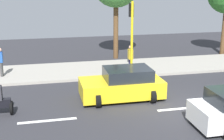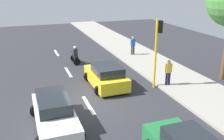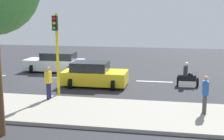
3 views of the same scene
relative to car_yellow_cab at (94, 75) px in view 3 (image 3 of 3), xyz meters
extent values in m
cube|color=#2D2D33|center=(-1.86, -2.33, -0.76)|extent=(40.00, 60.00, 0.10)
cube|color=#9E998E|center=(5.14, -2.33, -0.64)|extent=(4.00, 60.00, 0.15)
cube|color=white|center=(-1.86, -2.33, -0.71)|extent=(0.20, 2.40, 0.01)
cube|color=white|center=(-1.86, 3.67, -0.71)|extent=(0.20, 2.40, 0.01)
cube|color=yellow|center=(0.00, 0.08, -0.15)|extent=(1.95, 3.96, 0.80)
cube|color=#1E2328|center=(0.00, -0.24, 0.53)|extent=(1.64, 2.22, 0.56)
cylinder|color=black|center=(-0.86, 1.38, -0.39)|extent=(0.64, 0.22, 0.64)
cylinder|color=black|center=(0.86, 1.38, -0.39)|extent=(0.64, 0.22, 0.64)
cylinder|color=black|center=(-0.86, -1.23, -0.39)|extent=(0.64, 0.22, 0.64)
cylinder|color=black|center=(0.86, -1.23, -0.39)|extent=(0.64, 0.22, 0.64)
cube|color=white|center=(-3.96, -4.14, -0.15)|extent=(1.75, 4.53, 0.80)
cube|color=#1E2328|center=(-3.96, -3.78, 0.53)|extent=(1.47, 2.54, 0.56)
cylinder|color=black|center=(-3.20, -5.64, -0.39)|extent=(0.64, 0.22, 0.64)
cylinder|color=black|center=(-4.73, -5.64, -0.39)|extent=(0.64, 0.22, 0.64)
cylinder|color=black|center=(-3.20, -2.65, -0.39)|extent=(0.64, 0.22, 0.64)
cylinder|color=black|center=(-4.73, -2.65, -0.39)|extent=(0.64, 0.22, 0.64)
cylinder|color=black|center=(-0.84, 6.35, -0.41)|extent=(0.60, 0.10, 0.60)
cylinder|color=black|center=(-0.84, 5.15, -0.41)|extent=(0.60, 0.10, 0.60)
cube|color=black|center=(-0.84, 5.70, -0.16)|extent=(0.28, 1.10, 0.36)
sphere|color=black|center=(-0.84, 5.90, 0.02)|extent=(0.32, 0.32, 0.32)
cylinder|color=black|center=(-0.84, 6.25, 0.19)|extent=(0.55, 0.04, 0.04)
cube|color=#333338|center=(-0.84, 5.60, 0.29)|extent=(0.36, 0.24, 0.60)
sphere|color=silver|center=(-0.84, 5.65, 0.69)|extent=(0.26, 0.26, 0.26)
cylinder|color=#1E1E4C|center=(3.71, -1.45, -0.14)|extent=(0.16, 0.16, 0.85)
cylinder|color=#1E1E4C|center=(3.91, -1.45, -0.14)|extent=(0.16, 0.16, 0.85)
cube|color=gold|center=(3.81, -1.45, 0.59)|extent=(0.40, 0.24, 0.60)
sphere|color=tan|center=(3.81, -1.45, 1.02)|extent=(0.22, 0.22, 0.22)
cylinder|color=#3F3F3F|center=(4.59, 6.16, -0.14)|extent=(0.16, 0.16, 0.85)
cylinder|color=#3F3F3F|center=(4.79, 6.16, -0.14)|extent=(0.16, 0.16, 0.85)
cube|color=#2659B2|center=(4.69, 6.16, 0.59)|extent=(0.40, 0.24, 0.60)
sphere|color=tan|center=(4.69, 6.16, 1.02)|extent=(0.22, 0.22, 0.22)
cylinder|color=yellow|center=(2.89, -1.26, 1.54)|extent=(0.14, 0.14, 4.50)
cube|color=black|center=(3.11, -1.26, 3.29)|extent=(0.24, 0.24, 0.76)
sphere|color=red|center=(3.23, -1.26, 3.53)|extent=(0.16, 0.16, 0.16)
sphere|color=#F2A50C|center=(3.23, -1.26, 3.29)|extent=(0.16, 0.16, 0.16)
sphere|color=green|center=(3.23, -1.26, 3.05)|extent=(0.16, 0.16, 0.16)
camera|label=1|loc=(-13.90, 3.61, 4.79)|focal=49.88mm
camera|label=2|loc=(-5.15, -15.33, 5.98)|focal=41.86mm
camera|label=3|loc=(18.09, 4.49, 3.82)|focal=48.81mm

